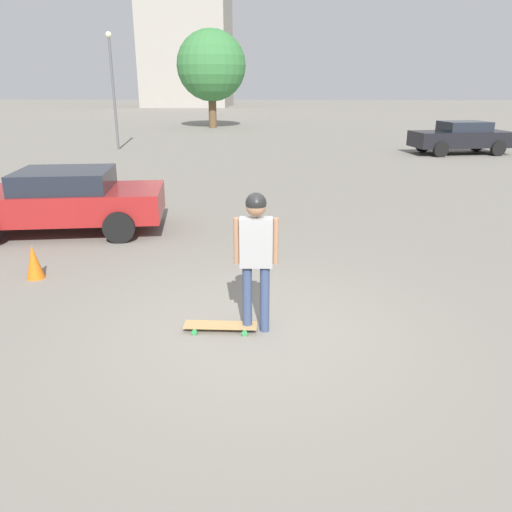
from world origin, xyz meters
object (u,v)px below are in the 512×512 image
Objects in this scene: car_parked_far at (461,137)px; traffic_cone at (34,262)px; person at (256,246)px; skateboard at (220,326)px; car_parked_near at (63,199)px.

car_parked_far reaches higher than traffic_cone.
car_parked_far is 8.21× the size of traffic_cone.
skateboard is (0.03, -0.45, -1.06)m from person.
traffic_cone reaches higher than skateboard.
skateboard is 0.21× the size of car_parked_near.
car_parked_near is 18.53m from car_parked_far.
person is at bearing 65.97° from traffic_cone.
person is at bearing 125.62° from car_parked_near.
traffic_cone is at bearing 42.44° from car_parked_far.
car_parked_far is at bearing -142.20° from car_parked_near.
person is at bearing 53.89° from car_parked_far.
person is 0.39× the size of car_parked_far.
skateboard is 19.96m from car_parked_far.
person is 4.10m from traffic_cone.
person reaches higher than car_parked_far.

